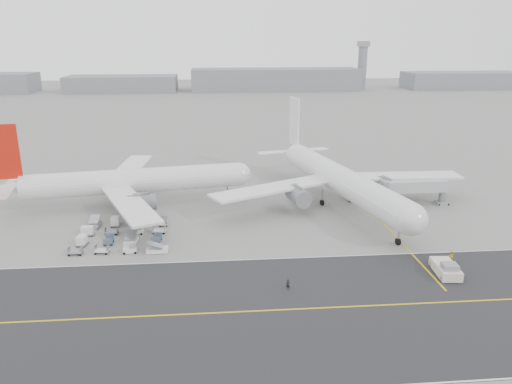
{
  "coord_description": "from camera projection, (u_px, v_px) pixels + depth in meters",
  "views": [
    {
      "loc": [
        -2.38,
        -75.46,
        34.47
      ],
      "look_at": [
        5.32,
        12.0,
        6.96
      ],
      "focal_mm": 35.0,
      "sensor_mm": 36.0,
      "label": 1
    }
  ],
  "objects": [
    {
      "name": "airliner_a",
      "position": [
        128.0,
        181.0,
        104.91
      ],
      "size": [
        52.77,
        51.84,
        18.28
      ],
      "rotation": [
        0.0,
        0.0,
        1.72
      ],
      "color": "white",
      "rests_on": "ground"
    },
    {
      "name": "taxiway",
      "position": [
        274.0,
        310.0,
        65.56
      ],
      "size": [
        220.0,
        59.0,
        0.03
      ],
      "color": "#2C2C2E",
      "rests_on": "ground"
    },
    {
      "name": "horizon_buildings",
      "position": [
        260.0,
        90.0,
        331.9
      ],
      "size": [
        520.0,
        28.0,
        28.0
      ],
      "primitive_type": null,
      "color": "gray",
      "rests_on": "ground"
    },
    {
      "name": "pushback_tug",
      "position": [
        446.0,
        269.0,
        75.1
      ],
      "size": [
        3.52,
        8.31,
        2.35
      ],
      "rotation": [
        0.0,
        0.0,
        -0.09
      ],
      "color": "beige",
      "rests_on": "ground"
    },
    {
      "name": "ground_crew_a",
      "position": [
        288.0,
        284.0,
        70.66
      ],
      "size": [
        0.7,
        0.59,
        1.62
      ],
      "primitive_type": "imported",
      "rotation": [
        0.0,
        0.0,
        -0.41
      ],
      "color": "black",
      "rests_on": "ground"
    },
    {
      "name": "ground",
      "position": [
        230.0,
        255.0,
        82.24
      ],
      "size": [
        700.0,
        700.0,
        0.0
      ],
      "primitive_type": "plane",
      "color": "gray",
      "rests_on": "ground"
    },
    {
      "name": "ground_crew_b",
      "position": [
        451.0,
        256.0,
        79.76
      ],
      "size": [
        0.98,
        0.87,
        1.68
      ],
      "primitive_type": "imported",
      "rotation": [
        0.0,
        0.0,
        2.81
      ],
      "color": "yellow",
      "rests_on": "ground"
    },
    {
      "name": "control_tower",
      "position": [
        362.0,
        64.0,
        337.65
      ],
      "size": [
        7.0,
        7.0,
        31.25
      ],
      "color": "gray",
      "rests_on": "ground"
    },
    {
      "name": "gse_cluster",
      "position": [
        122.0,
        239.0,
        88.75
      ],
      "size": [
        20.77,
        20.06,
        1.81
      ],
      "primitive_type": null,
      "rotation": [
        0.0,
        0.0,
        -0.02
      ],
      "color": "gray",
      "rests_on": "ground"
    },
    {
      "name": "jet_bridge",
      "position": [
        415.0,
        188.0,
        105.09
      ],
      "size": [
        14.94,
        3.17,
        5.64
      ],
      "rotation": [
        0.0,
        0.0,
        0.03
      ],
      "color": "gray",
      "rests_on": "ground"
    },
    {
      "name": "airliner_b",
      "position": [
        338.0,
        178.0,
        105.22
      ],
      "size": [
        55.6,
        56.84,
        19.91
      ],
      "rotation": [
        0.0,
        0.0,
        0.23
      ],
      "color": "white",
      "rests_on": "ground"
    },
    {
      "name": "stray_dolly",
      "position": [
        392.0,
        222.0,
        96.43
      ],
      "size": [
        2.21,
        2.95,
        1.62
      ],
      "primitive_type": null,
      "rotation": [
        0.0,
        0.0,
        0.24
      ],
      "color": "silver",
      "rests_on": "ground"
    }
  ]
}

